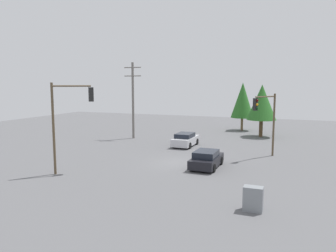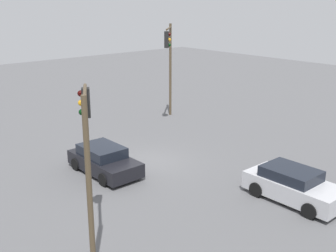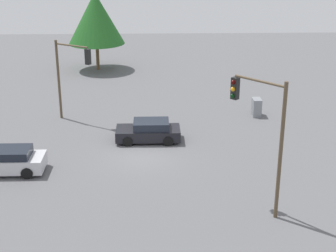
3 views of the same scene
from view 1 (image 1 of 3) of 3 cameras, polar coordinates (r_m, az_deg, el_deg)
ground_plane at (r=27.41m, az=1.92°, el=-6.53°), size 80.00×80.00×0.00m
sedan_dark at (r=26.19m, az=6.71°, el=-5.76°), size 1.99×4.12×1.36m
sedan_silver at (r=34.86m, az=3.04°, el=-2.40°), size 1.97×4.17×1.41m
traffic_signal_main at (r=24.91m, az=-16.97°, el=2.23°), size 2.30×2.20×6.67m
traffic_signal_cross at (r=30.28m, az=16.76°, el=1.92°), size 1.71×2.64×5.71m
utility_pole_tall at (r=39.72m, az=-6.12°, el=4.79°), size 2.20×0.28×9.13m
electrical_cabinet at (r=17.90m, az=14.60°, el=-12.18°), size 1.00×0.61×1.30m
tree_behind at (r=47.47m, az=12.85°, el=4.41°), size 3.20×3.20×6.81m
tree_corner at (r=42.26m, az=16.02°, el=3.96°), size 3.62×3.62×6.51m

